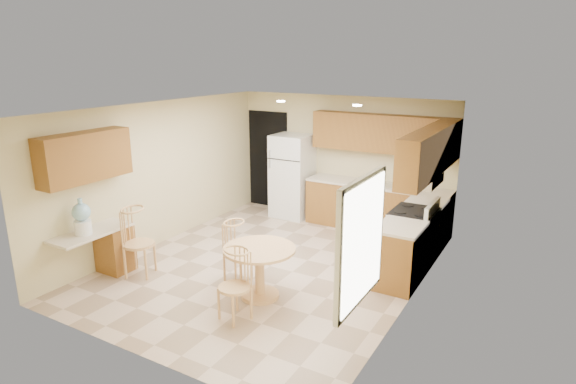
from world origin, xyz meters
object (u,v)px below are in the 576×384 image
Objects in this scene: dining_table at (260,265)px; chair_desk at (133,237)px; chair_table_a at (234,248)px; stove at (412,237)px; refrigerator at (292,176)px; water_crock at (82,218)px; chair_table_b at (230,281)px.

chair_desk reaches higher than dining_table.
stove is at bearing 130.80° from chair_table_a.
chair_desk is at bearing -144.02° from stove.
stove is 1.04× the size of chair_desk.
refrigerator is 1.63× the size of chair_desk.
dining_table is 0.94× the size of chair_desk.
dining_table is 1.85× the size of water_crock.
chair_desk is (-3.47, -2.52, 0.17)m from stove.
dining_table is (-1.50, -2.11, 0.01)m from stove.
dining_table is at bearing 20.44° from water_crock.
stove is 4.30m from chair_desk.
chair_table_b is 2.05m from chair_desk.
chair_table_b is at bearing 59.45° from chair_desk.
dining_table is at bearing -70.75° from chair_table_b.
refrigerator is 3.62m from dining_table.
refrigerator is 1.73× the size of dining_table.
refrigerator reaches higher than chair_table_b.
refrigerator is at bearing 76.06° from water_crock.
water_crock is (-2.47, -0.16, 0.45)m from chair_table_b.
chair_table_a is at bearing 90.67° from chair_desk.
stove is 2.04× the size of water_crock.
water_crock is (-1.87, -1.06, 0.45)m from chair_table_a.
stove reaches higher than chair_desk.
chair_table_b reaches higher than dining_table.
dining_table is 0.74m from chair_table_b.
dining_table is 1.08× the size of chair_table_a.
chair_desk is (-1.42, -0.58, 0.08)m from chair_table_a.
refrigerator is 1.86× the size of chair_table_a.
refrigerator is at bearing 149.43° from chair_desk.
refrigerator reaches higher than dining_table.
stove is at bearing 37.48° from water_crock.
refrigerator reaches higher than chair_desk.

